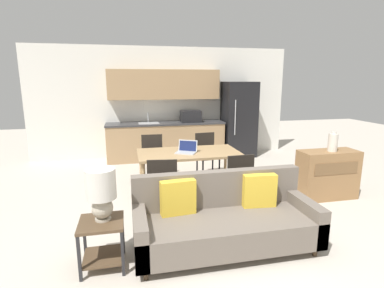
{
  "coord_description": "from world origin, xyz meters",
  "views": [
    {
      "loc": [
        -0.93,
        -2.86,
        1.91
      ],
      "look_at": [
        0.03,
        1.5,
        0.95
      ],
      "focal_mm": 28.0,
      "sensor_mm": 36.0,
      "label": 1
    }
  ],
  "objects_px": {
    "table_lamp": "(101,191)",
    "vase": "(333,142)",
    "refrigerator": "(239,119)",
    "couch": "(224,220)",
    "laptop": "(187,150)",
    "dining_chair_near_left": "(163,184)",
    "dining_chair_near_right": "(237,179)",
    "dining_chair_far_left": "(153,156)",
    "side_table": "(102,236)",
    "dining_chair_far_right": "(207,153)",
    "dining_table": "(189,155)",
    "credenza": "(327,174)"
  },
  "relations": [
    {
      "from": "dining_chair_far_left",
      "to": "dining_chair_far_right",
      "type": "bearing_deg",
      "value": 0.72
    },
    {
      "from": "laptop",
      "to": "vase",
      "type": "bearing_deg",
      "value": 11.37
    },
    {
      "from": "refrigerator",
      "to": "dining_chair_far_left",
      "type": "height_order",
      "value": "refrigerator"
    },
    {
      "from": "dining_table",
      "to": "dining_chair_far_left",
      "type": "bearing_deg",
      "value": 123.58
    },
    {
      "from": "refrigerator",
      "to": "couch",
      "type": "distance_m",
      "value": 4.46
    },
    {
      "from": "dining_chair_near_right",
      "to": "laptop",
      "type": "distance_m",
      "value": 1.03
    },
    {
      "from": "dining_table",
      "to": "vase",
      "type": "relative_size",
      "value": 5.29
    },
    {
      "from": "dining_table",
      "to": "vase",
      "type": "distance_m",
      "value": 2.32
    },
    {
      "from": "dining_table",
      "to": "laptop",
      "type": "distance_m",
      "value": 0.12
    },
    {
      "from": "laptop",
      "to": "dining_chair_far_left",
      "type": "bearing_deg",
      "value": 148.56
    },
    {
      "from": "refrigerator",
      "to": "couch",
      "type": "xyz_separation_m",
      "value": [
        -1.74,
        -4.06,
        -0.6
      ]
    },
    {
      "from": "vase",
      "to": "laptop",
      "type": "distance_m",
      "value": 2.34
    },
    {
      "from": "dining_chair_near_left",
      "to": "dining_chair_far_left",
      "type": "bearing_deg",
      "value": -83.33
    },
    {
      "from": "dining_chair_near_left",
      "to": "dining_chair_near_right",
      "type": "bearing_deg",
      "value": -172.61
    },
    {
      "from": "refrigerator",
      "to": "vase",
      "type": "height_order",
      "value": "refrigerator"
    },
    {
      "from": "side_table",
      "to": "dining_chair_far_left",
      "type": "height_order",
      "value": "dining_chair_far_left"
    },
    {
      "from": "vase",
      "to": "dining_chair_far_left",
      "type": "height_order",
      "value": "vase"
    },
    {
      "from": "side_table",
      "to": "dining_chair_far_right",
      "type": "bearing_deg",
      "value": 55.14
    },
    {
      "from": "dining_chair_far_left",
      "to": "dining_chair_near_right",
      "type": "relative_size",
      "value": 1.0
    },
    {
      "from": "refrigerator",
      "to": "laptop",
      "type": "distance_m",
      "value": 2.99
    },
    {
      "from": "table_lamp",
      "to": "vase",
      "type": "relative_size",
      "value": 1.69
    },
    {
      "from": "side_table",
      "to": "table_lamp",
      "type": "height_order",
      "value": "table_lamp"
    },
    {
      "from": "vase",
      "to": "couch",
      "type": "bearing_deg",
      "value": -154.49
    },
    {
      "from": "side_table",
      "to": "laptop",
      "type": "bearing_deg",
      "value": 55.11
    },
    {
      "from": "dining_chair_far_left",
      "to": "dining_chair_near_left",
      "type": "xyz_separation_m",
      "value": [
        -0.01,
        -1.65,
        0.0
      ]
    },
    {
      "from": "credenza",
      "to": "dining_chair_near_right",
      "type": "relative_size",
      "value": 1.09
    },
    {
      "from": "dining_chair_far_left",
      "to": "dining_chair_near_right",
      "type": "distance_m",
      "value": 1.97
    },
    {
      "from": "side_table",
      "to": "dining_chair_far_left",
      "type": "xyz_separation_m",
      "value": [
        0.76,
        2.64,
        0.15
      ]
    },
    {
      "from": "refrigerator",
      "to": "side_table",
      "type": "distance_m",
      "value": 5.21
    },
    {
      "from": "dining_table",
      "to": "credenza",
      "type": "relative_size",
      "value": 1.76
    },
    {
      "from": "dining_chair_far_left",
      "to": "dining_chair_far_right",
      "type": "distance_m",
      "value": 1.07
    },
    {
      "from": "dining_table",
      "to": "dining_chair_near_right",
      "type": "bearing_deg",
      "value": -56.92
    },
    {
      "from": "side_table",
      "to": "dining_chair_near_right",
      "type": "bearing_deg",
      "value": 28.59
    },
    {
      "from": "dining_chair_near_right",
      "to": "couch",
      "type": "bearing_deg",
      "value": 58.0
    },
    {
      "from": "vase",
      "to": "table_lamp",
      "type": "bearing_deg",
      "value": -162.54
    },
    {
      "from": "vase",
      "to": "dining_chair_far_left",
      "type": "xyz_separation_m",
      "value": [
        -2.73,
        1.52,
        -0.45
      ]
    },
    {
      "from": "refrigerator",
      "to": "side_table",
      "type": "bearing_deg",
      "value": -126.47
    },
    {
      "from": "dining_chair_far_right",
      "to": "dining_chair_near_left",
      "type": "xyz_separation_m",
      "value": [
        -1.08,
        -1.63,
        0.0
      ]
    },
    {
      "from": "couch",
      "to": "dining_chair_far_right",
      "type": "relative_size",
      "value": 2.34
    },
    {
      "from": "dining_table",
      "to": "table_lamp",
      "type": "height_order",
      "value": "table_lamp"
    },
    {
      "from": "refrigerator",
      "to": "dining_chair_near_right",
      "type": "height_order",
      "value": "refrigerator"
    },
    {
      "from": "side_table",
      "to": "table_lamp",
      "type": "bearing_deg",
      "value": 61.66
    },
    {
      "from": "couch",
      "to": "vase",
      "type": "relative_size",
      "value": 6.45
    },
    {
      "from": "dining_table",
      "to": "dining_chair_far_right",
      "type": "relative_size",
      "value": 1.92
    },
    {
      "from": "vase",
      "to": "dining_chair_far_left",
      "type": "distance_m",
      "value": 3.16
    },
    {
      "from": "refrigerator",
      "to": "table_lamp",
      "type": "distance_m",
      "value": 5.14
    },
    {
      "from": "table_lamp",
      "to": "dining_chair_near_right",
      "type": "xyz_separation_m",
      "value": [
        1.82,
        0.97,
        -0.33
      ]
    },
    {
      "from": "refrigerator",
      "to": "dining_chair_near_left",
      "type": "distance_m",
      "value": 3.96
    },
    {
      "from": "couch",
      "to": "vase",
      "type": "height_order",
      "value": "vase"
    },
    {
      "from": "dining_chair_near_left",
      "to": "dining_table",
      "type": "bearing_deg",
      "value": -116.06
    }
  ]
}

